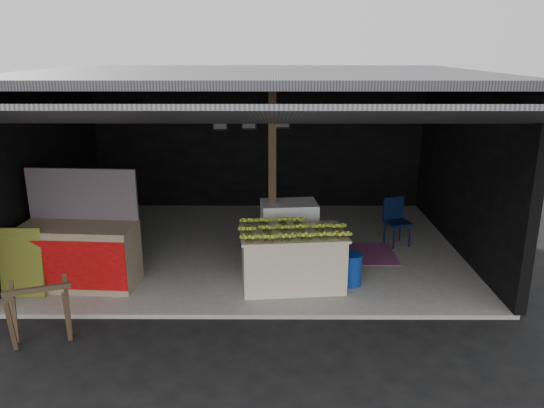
{
  "coord_description": "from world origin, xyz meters",
  "views": [
    {
      "loc": [
        0.33,
        -6.14,
        3.37
      ],
      "look_at": [
        0.3,
        1.54,
        1.1
      ],
      "focal_mm": 35.0,
      "sensor_mm": 36.0,
      "label": 1
    }
  ],
  "objects_px": {
    "neighbor_stall": "(79,252)",
    "plastic_chair": "(396,217)",
    "white_crate": "(289,231)",
    "water_barrel": "(351,270)",
    "banana_table": "(292,259)",
    "sawhorse": "(39,308)"
  },
  "relations": [
    {
      "from": "neighbor_stall",
      "to": "plastic_chair",
      "type": "distance_m",
      "value": 5.19
    },
    {
      "from": "white_crate",
      "to": "plastic_chair",
      "type": "relative_size",
      "value": 1.18
    },
    {
      "from": "neighbor_stall",
      "to": "plastic_chair",
      "type": "bearing_deg",
      "value": 23.0
    },
    {
      "from": "water_barrel",
      "to": "plastic_chair",
      "type": "bearing_deg",
      "value": 59.58
    },
    {
      "from": "banana_table",
      "to": "sawhorse",
      "type": "bearing_deg",
      "value": -159.36
    },
    {
      "from": "neighbor_stall",
      "to": "plastic_chair",
      "type": "relative_size",
      "value": 2.03
    },
    {
      "from": "banana_table",
      "to": "neighbor_stall",
      "type": "distance_m",
      "value": 3.05
    },
    {
      "from": "sawhorse",
      "to": "neighbor_stall",
      "type": "bearing_deg",
      "value": 71.39
    },
    {
      "from": "banana_table",
      "to": "white_crate",
      "type": "relative_size",
      "value": 1.62
    },
    {
      "from": "white_crate",
      "to": "water_barrel",
      "type": "distance_m",
      "value": 1.31
    },
    {
      "from": "banana_table",
      "to": "water_barrel",
      "type": "xyz_separation_m",
      "value": [
        0.85,
        0.02,
        -0.19
      ]
    },
    {
      "from": "banana_table",
      "to": "white_crate",
      "type": "bearing_deg",
      "value": 85.9
    },
    {
      "from": "white_crate",
      "to": "plastic_chair",
      "type": "bearing_deg",
      "value": 16.05
    },
    {
      "from": "sawhorse",
      "to": "water_barrel",
      "type": "distance_m",
      "value": 4.14
    },
    {
      "from": "sawhorse",
      "to": "plastic_chair",
      "type": "bearing_deg",
      "value": 12.89
    },
    {
      "from": "banana_table",
      "to": "white_crate",
      "type": "xyz_separation_m",
      "value": [
        -0.03,
        0.96,
        0.07
      ]
    },
    {
      "from": "white_crate",
      "to": "plastic_chair",
      "type": "height_order",
      "value": "white_crate"
    },
    {
      "from": "white_crate",
      "to": "plastic_chair",
      "type": "distance_m",
      "value": 2.02
    },
    {
      "from": "banana_table",
      "to": "sawhorse",
      "type": "distance_m",
      "value": 3.35
    },
    {
      "from": "water_barrel",
      "to": "plastic_chair",
      "type": "relative_size",
      "value": 0.54
    },
    {
      "from": "neighbor_stall",
      "to": "water_barrel",
      "type": "height_order",
      "value": "neighbor_stall"
    },
    {
      "from": "banana_table",
      "to": "plastic_chair",
      "type": "relative_size",
      "value": 1.91
    }
  ]
}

